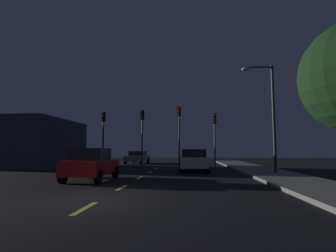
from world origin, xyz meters
TOP-DOWN VIEW (x-y plane):
  - ground_plane at (0.00, 7.00)m, footprint 80.00×80.00m
  - sidewalk_curb_right at (7.50, 7.00)m, footprint 3.00×40.00m
  - lane_stripe_nearest at (0.00, -1.20)m, footprint 0.16×1.60m
  - lane_stripe_second at (0.00, 2.60)m, footprint 0.16×1.60m
  - lane_stripe_third at (0.00, 6.40)m, footprint 0.16×1.60m
  - lane_stripe_fourth at (0.00, 10.20)m, footprint 0.16×1.60m
  - lane_stripe_fifth at (0.00, 14.00)m, footprint 0.16×1.60m
  - traffic_signal_far_left at (-5.17, 15.98)m, footprint 0.32×0.38m
  - traffic_signal_center_left at (-1.56, 15.98)m, footprint 0.32×0.38m
  - traffic_signal_center_right at (1.82, 15.98)m, footprint 0.32×0.38m
  - traffic_signal_far_right at (4.97, 15.98)m, footprint 0.32×0.38m
  - car_stopped_ahead at (2.98, 10.87)m, footprint 1.98×4.02m
  - car_adjacent_lane at (-2.12, 4.96)m, footprint 1.84×3.85m
  - car_oncoming_far at (-3.07, 21.79)m, footprint 2.18×4.65m
  - street_lamp_right at (7.48, 8.53)m, footprint 1.96×0.36m
  - storefront_left at (-10.48, 14.94)m, footprint 4.95×8.62m

SIDE VIEW (x-z plane):
  - ground_plane at x=0.00m, z-range 0.00..0.00m
  - lane_stripe_nearest at x=0.00m, z-range 0.00..0.01m
  - lane_stripe_second at x=0.00m, z-range 0.00..0.01m
  - lane_stripe_third at x=0.00m, z-range 0.00..0.01m
  - lane_stripe_fourth at x=0.00m, z-range 0.00..0.01m
  - lane_stripe_fifth at x=0.00m, z-range 0.00..0.01m
  - sidewalk_curb_right at x=7.50m, z-range 0.00..0.15m
  - car_oncoming_far at x=-3.07m, z-range 0.03..1.40m
  - car_stopped_ahead at x=2.98m, z-range 0.01..1.56m
  - car_adjacent_lane at x=-2.12m, z-range 0.00..1.58m
  - storefront_left at x=-10.48m, z-range 0.00..4.17m
  - traffic_signal_far_right at x=4.97m, z-range 0.96..5.70m
  - traffic_signal_far_left at x=-5.17m, z-range 1.00..6.03m
  - traffic_signal_center_left at x=-1.56m, z-range 1.02..6.17m
  - traffic_signal_center_right at x=1.82m, z-range 1.06..6.49m
  - street_lamp_right at x=7.48m, z-range 0.72..7.41m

